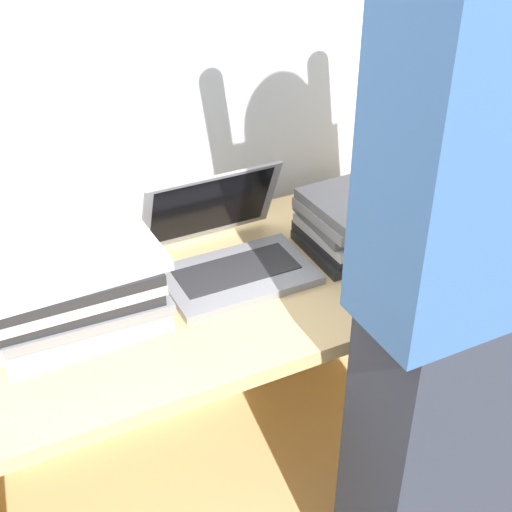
{
  "coord_description": "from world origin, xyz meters",
  "views": [
    {
      "loc": [
        -0.58,
        -0.94,
        1.65
      ],
      "look_at": [
        0.0,
        0.22,
        0.79
      ],
      "focal_mm": 50.0,
      "sensor_mm": 36.0,
      "label": 1
    }
  ],
  "objects_px": {
    "laptop_stack_left": "(75,292)",
    "laptop_stack_right": "(374,216)",
    "person": "(465,283)",
    "laptop_open": "(229,252)"
  },
  "relations": [
    {
      "from": "laptop_open",
      "to": "person",
      "type": "height_order",
      "value": "person"
    },
    {
      "from": "laptop_stack_left",
      "to": "laptop_open",
      "type": "bearing_deg",
      "value": 8.12
    },
    {
      "from": "laptop_open",
      "to": "person",
      "type": "xyz_separation_m",
      "value": [
        0.22,
        -0.55,
        0.19
      ]
    },
    {
      "from": "laptop_stack_left",
      "to": "person",
      "type": "distance_m",
      "value": 0.79
    },
    {
      "from": "laptop_stack_left",
      "to": "person",
      "type": "xyz_separation_m",
      "value": [
        0.6,
        -0.49,
        0.15
      ]
    },
    {
      "from": "laptop_open",
      "to": "laptop_stack_left",
      "type": "relative_size",
      "value": 0.93
    },
    {
      "from": "laptop_stack_left",
      "to": "laptop_stack_right",
      "type": "xyz_separation_m",
      "value": [
        0.76,
        0.0,
        -0.01
      ]
    },
    {
      "from": "laptop_stack_left",
      "to": "person",
      "type": "relative_size",
      "value": 0.21
    },
    {
      "from": "laptop_open",
      "to": "laptop_stack_left",
      "type": "distance_m",
      "value": 0.39
    },
    {
      "from": "laptop_stack_right",
      "to": "person",
      "type": "height_order",
      "value": "person"
    }
  ]
}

